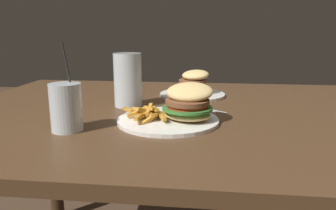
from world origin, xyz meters
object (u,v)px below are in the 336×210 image
Objects in this scene: juice_glass at (66,110)px; meal_plate_far at (193,87)px; beer_glass at (128,82)px; spoon at (190,104)px; meal_plate_near at (178,110)px.

juice_glass reaches higher than meal_plate_far.
beer_glass reaches higher than spoon.
beer_glass is at bearing 42.35° from spoon.
juice_glass is at bearing -158.67° from meal_plate_near.
meal_plate_near reaches higher than meal_plate_far.
beer_glass is at bearing 136.12° from meal_plate_near.
meal_plate_near is 1.76× the size of spoon.
beer_glass reaches higher than meal_plate_far.
spoon is 0.16m from meal_plate_far.
beer_glass is 0.29m from juice_glass.
meal_plate_near is 0.25m from beer_glass.
meal_plate_far is at bearing 57.62° from juice_glass.
meal_plate_near is at bearing 119.83° from spoon.
beer_glass is 0.79× the size of juice_glass.
juice_glass is at bearing -122.38° from meal_plate_far.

